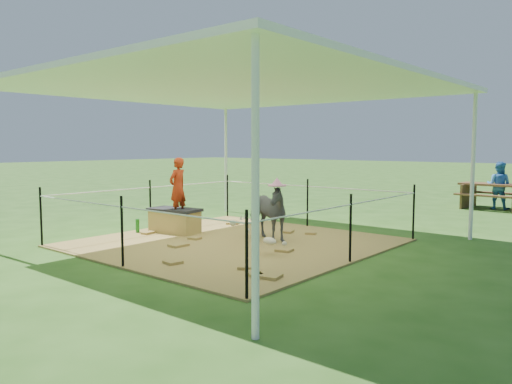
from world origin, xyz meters
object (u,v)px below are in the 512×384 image
Objects in this scene: foal at (270,239)px; pony at (265,212)px; woman at (178,182)px; distant_person at (499,186)px; picnic_table_near at (493,196)px; green_bottle at (138,226)px; straw_bale at (175,222)px.

pony is at bearing 151.47° from foal.
woman reaches higher than distant_person.
pony is 1.38× the size of foal.
distant_person is (3.62, 7.96, -0.37)m from woman.
picnic_table_near is 1.30× the size of distant_person.
foal is at bearing 84.20° from distant_person.
distant_person is at bearing 101.00° from foal.
picnic_table_near reaches higher than green_bottle.
foal is at bearing 73.39° from woman.
picnic_table_near is at bearing 1.91° from pony.
straw_bale is at bearing 120.69° from pony.
foal is at bearing 1.67° from green_bottle.
woman is at bearing 121.53° from pony.
woman is 1.32× the size of foal.
pony reaches higher than straw_bale.
distant_person is at bearing 147.14° from woman.
straw_bale is 0.57× the size of picnic_table_near.
straw_bale is 8.79m from distant_person.
woman is 8.75m from distant_person.
woman is 1.15m from green_bottle.
pony is at bearing 21.67° from green_bottle.
distant_person reaches higher than pony.
pony reaches higher than foal.
straw_bale is at bearing 39.29° from green_bottle.
straw_bale is 2.61m from foal.
woman is 4.32× the size of green_bottle.
woman reaches higher than straw_bale.
picnic_table_near is (4.16, 8.33, 0.18)m from green_bottle.
straw_bale is 0.83× the size of woman.
woman is (0.10, 0.00, 0.76)m from straw_bale.
picnic_table_near is at bearing 63.46° from green_bottle.
distant_person is (4.27, 8.41, 0.47)m from green_bottle.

